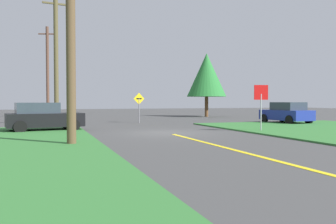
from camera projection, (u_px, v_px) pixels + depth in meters
ground_plane at (167, 133)px, 19.13m from camera, size 120.00×120.00×0.00m
lane_stripe_center at (247, 153)px, 11.57m from camera, size 0.20×14.00×0.01m
stop_sign at (261, 99)px, 19.77m from camera, size 0.81×0.17×2.60m
parked_car_near_building at (43, 117)px, 20.08m from camera, size 4.33×2.44×1.62m
car_on_crossroad at (287, 113)px, 27.21m from camera, size 2.51×4.14×1.62m
utility_pole_near at (71, 22)px, 13.49m from camera, size 1.80×0.35×9.25m
utility_pole_mid at (56, 58)px, 25.20m from camera, size 1.80×0.37×9.32m
utility_pole_far at (48, 71)px, 36.80m from camera, size 1.76×0.61×9.39m
direction_sign at (139, 104)px, 27.81m from camera, size 0.90×0.17×2.35m
oak_tree_left at (207, 75)px, 38.72m from camera, size 4.28×4.28×6.91m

